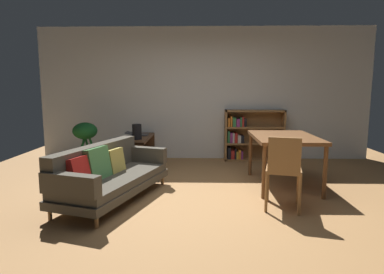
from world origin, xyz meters
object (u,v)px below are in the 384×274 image
(fabric_couch, at_px, (108,173))
(open_laptop, at_px, (138,134))
(potted_floor_plant, at_px, (85,138))
(dining_chair_near, at_px, (284,168))
(media_console, at_px, (140,152))
(bookshelf, at_px, (249,136))
(desk_speaker, at_px, (137,132))
(dining_table, at_px, (284,141))

(fabric_couch, height_order, open_laptop, fabric_couch)
(fabric_couch, xyz_separation_m, potted_floor_plant, (-0.87, 1.64, 0.22))
(fabric_couch, xyz_separation_m, dining_chair_near, (2.21, -0.34, 0.17))
(media_console, height_order, open_laptop, open_laptop)
(bookshelf, bearing_deg, open_laptop, -170.45)
(fabric_couch, bearing_deg, dining_chair_near, -8.67)
(desk_speaker, distance_m, bookshelf, 2.34)
(dining_chair_near, relative_size, bookshelf, 0.75)
(dining_table, bearing_deg, desk_speaker, 158.90)
(desk_speaker, bearing_deg, bookshelf, 23.06)
(desk_speaker, xyz_separation_m, dining_chair_near, (2.13, -1.95, -0.17))
(desk_speaker, relative_size, dining_table, 0.21)
(dining_table, bearing_deg, fabric_couch, -164.35)
(media_console, height_order, dining_table, dining_table)
(open_laptop, bearing_deg, potted_floor_plant, -149.94)
(dining_table, xyz_separation_m, bookshelf, (-0.24, 1.83, -0.19))
(open_laptop, bearing_deg, fabric_couch, -90.11)
(dining_chair_near, xyz_separation_m, bookshelf, (0.01, 2.86, -0.02))
(media_console, bearing_deg, fabric_couch, -92.15)
(desk_speaker, bearing_deg, dining_table, -21.10)
(media_console, relative_size, open_laptop, 2.95)
(media_console, relative_size, dining_chair_near, 1.45)
(desk_speaker, relative_size, bookshelf, 0.23)
(open_laptop, distance_m, dining_chair_near, 3.32)
(media_console, height_order, desk_speaker, desk_speaker)
(fabric_couch, bearing_deg, bookshelf, 48.57)
(media_console, bearing_deg, desk_speaker, -87.51)
(open_laptop, distance_m, dining_table, 2.86)
(potted_floor_plant, relative_size, bookshelf, 0.71)
(dining_chair_near, distance_m, bookshelf, 2.86)
(media_console, bearing_deg, open_laptop, 103.57)
(media_console, relative_size, desk_speaker, 4.84)
(open_laptop, relative_size, desk_speaker, 1.64)
(open_laptop, bearing_deg, bookshelf, 9.55)
(desk_speaker, height_order, potted_floor_plant, potted_floor_plant)
(potted_floor_plant, bearing_deg, dining_chair_near, -32.78)
(media_console, distance_m, bookshelf, 2.26)
(dining_chair_near, bearing_deg, desk_speaker, 137.56)
(fabric_couch, relative_size, desk_speaker, 7.28)
(media_console, bearing_deg, dining_table, -26.31)
(fabric_couch, height_order, potted_floor_plant, potted_floor_plant)
(open_laptop, relative_size, dining_table, 0.34)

